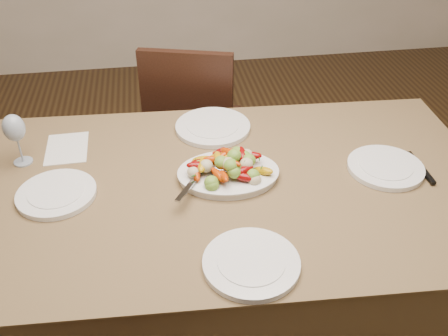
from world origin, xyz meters
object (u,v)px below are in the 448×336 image
at_px(plate_far, 213,127).
at_px(plate_near, 251,263).
at_px(plate_left, 57,194).
at_px(plate_right, 385,168).
at_px(wine_glass, 17,138).
at_px(chair_far, 196,125).
at_px(serving_platter, 228,175).
at_px(dining_table, 224,262).

xyz_separation_m(plate_far, plate_near, (0.01, -0.74, 0.00)).
xyz_separation_m(plate_left, plate_far, (0.56, 0.34, 0.00)).
distance_m(plate_right, wine_glass, 1.29).
bearing_deg(plate_right, chair_far, 123.33).
distance_m(serving_platter, plate_far, 0.33).
bearing_deg(plate_right, dining_table, 178.92).
xyz_separation_m(chair_far, plate_left, (-0.54, -0.86, 0.29)).
relative_size(serving_platter, plate_right, 1.27).
distance_m(chair_far, serving_platter, 0.90).
distance_m(serving_platter, plate_near, 0.41).
bearing_deg(plate_left, plate_right, -1.20).
xyz_separation_m(dining_table, wine_glass, (-0.69, 0.23, 0.48)).
bearing_deg(plate_left, plate_near, -35.07).
bearing_deg(dining_table, plate_near, -87.56).
xyz_separation_m(plate_near, wine_glass, (-0.71, 0.62, 0.09)).
relative_size(chair_far, plate_far, 3.22).
height_order(dining_table, plate_far, plate_far).
bearing_deg(chair_far, plate_near, 107.49).
relative_size(dining_table, plate_left, 7.17).
xyz_separation_m(chair_far, plate_right, (0.58, -0.88, 0.29)).
bearing_deg(plate_near, serving_platter, 89.71).
distance_m(chair_far, wine_glass, 1.01).
height_order(plate_far, wine_glass, wine_glass).
distance_m(chair_far, plate_near, 1.29).
height_order(chair_far, serving_platter, chair_far).
bearing_deg(wine_glass, dining_table, -18.36).
xyz_separation_m(dining_table, plate_left, (-0.55, 0.01, 0.39)).
height_order(dining_table, chair_far, chair_far).
bearing_deg(plate_far, dining_table, -91.63).
height_order(plate_right, plate_far, same).
xyz_separation_m(serving_platter, wine_glass, (-0.71, 0.20, 0.09)).
height_order(serving_platter, plate_left, serving_platter).
relative_size(plate_far, plate_near, 1.09).
distance_m(plate_right, plate_far, 0.67).
bearing_deg(dining_table, plate_left, 178.68).
height_order(chair_far, wine_glass, wine_glass).
bearing_deg(chair_far, plate_right, 139.59).
bearing_deg(plate_left, chair_far, 57.87).
bearing_deg(serving_platter, plate_left, -178.79).
relative_size(chair_far, wine_glass, 4.64).
distance_m(dining_table, plate_far, 0.53).
height_order(chair_far, plate_far, chair_far).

